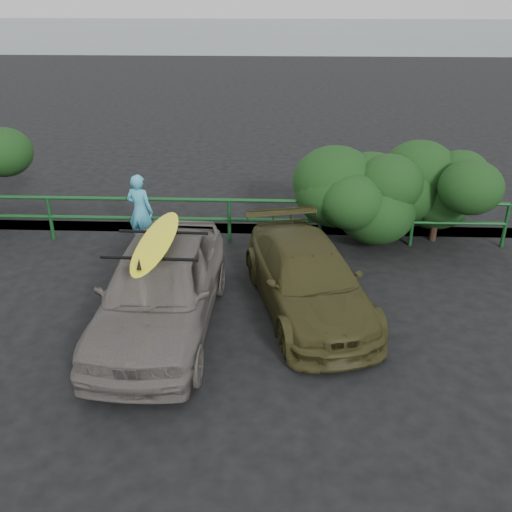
{
  "coord_description": "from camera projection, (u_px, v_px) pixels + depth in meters",
  "views": [
    {
      "loc": [
        2.07,
        -6.59,
        5.29
      ],
      "look_at": [
        1.71,
        1.97,
        1.14
      ],
      "focal_mm": 40.0,
      "sensor_mm": 36.0,
      "label": 1
    }
  ],
  "objects": [
    {
      "name": "sedan",
      "position": [
        160.0,
        288.0,
        9.31
      ],
      "size": [
        1.92,
        4.5,
        1.52
      ],
      "primitive_type": "imported",
      "rotation": [
        0.0,
        0.0,
        -0.03
      ],
      "color": "#635E59",
      "rests_on": "ground"
    },
    {
      "name": "olive_vehicle",
      "position": [
        308.0,
        278.0,
        9.96
      ],
      "size": [
        2.63,
        4.39,
        1.19
      ],
      "primitive_type": "imported",
      "rotation": [
        0.0,
        0.0,
        0.25
      ],
      "color": "#3B391A",
      "rests_on": "ground"
    },
    {
      "name": "man",
      "position": [
        140.0,
        211.0,
        12.25
      ],
      "size": [
        0.69,
        0.56,
        1.64
      ],
      "primitive_type": "imported",
      "rotation": [
        0.0,
        0.0,
        2.83
      ],
      "color": "#46B2D2",
      "rests_on": "ground"
    },
    {
      "name": "ocean",
      "position": [
        262.0,
        34.0,
        62.26
      ],
      "size": [
        200.0,
        200.0,
        0.0
      ],
      "primitive_type": "plane",
      "color": "slate",
      "rests_on": "ground"
    },
    {
      "name": "ground",
      "position": [
        133.0,
        383.0,
        8.31
      ],
      "size": [
        80.0,
        80.0,
        0.0
      ],
      "primitive_type": "plane",
      "color": "black"
    },
    {
      "name": "shrub_right",
      "position": [
        410.0,
        197.0,
        12.66
      ],
      "size": [
        3.2,
        2.4,
        1.9
      ],
      "primitive_type": null,
      "color": "#183D16",
      "rests_on": "ground"
    },
    {
      "name": "guardrail",
      "position": [
        184.0,
        220.0,
        12.58
      ],
      "size": [
        14.0,
        0.08,
        1.04
      ],
      "primitive_type": null,
      "color": "#154C20",
      "rests_on": "ground"
    },
    {
      "name": "surfboard",
      "position": [
        156.0,
        241.0,
        8.94
      ],
      "size": [
        0.59,
        2.51,
        0.07
      ],
      "primitive_type": "ellipsoid",
      "rotation": [
        0.0,
        0.0,
        -0.03
      ],
      "color": "#FFFB1A",
      "rests_on": "roof_rack"
    },
    {
      "name": "roof_rack",
      "position": [
        157.0,
        245.0,
        8.97
      ],
      "size": [
        1.52,
        1.09,
        0.05
      ],
      "primitive_type": null,
      "rotation": [
        0.0,
        0.0,
        -0.03
      ],
      "color": "black",
      "rests_on": "sedan"
    }
  ]
}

